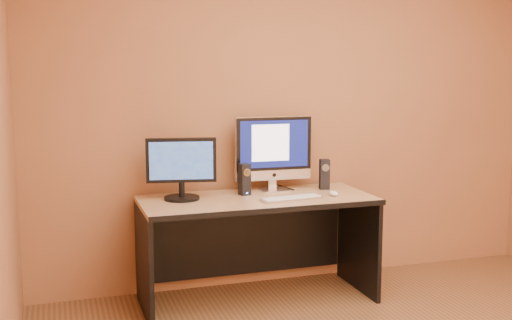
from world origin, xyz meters
name	(u,v)px	position (x,y,z in m)	size (l,w,h in m)	color
walls	(451,143)	(0.00, 0.00, 1.30)	(4.00, 4.00, 2.60)	#99613D
desk	(257,250)	(-0.43, 1.61, 0.37)	(1.61, 0.70, 0.74)	tan
imac	(275,153)	(-0.23, 1.81, 1.02)	(0.57, 0.21, 0.55)	silver
second_monitor	(181,169)	(-0.93, 1.71, 0.96)	(0.48, 0.24, 0.42)	black
speaker_left	(245,179)	(-0.48, 1.73, 0.85)	(0.07, 0.07, 0.22)	black
speaker_right	(324,174)	(0.14, 1.75, 0.85)	(0.07, 0.07, 0.22)	black
keyboard	(291,198)	(-0.22, 1.48, 0.75)	(0.43, 0.12, 0.02)	#B5B5BA
mouse	(333,193)	(0.11, 1.51, 0.76)	(0.06, 0.10, 0.04)	white
cable_a	(286,187)	(-0.11, 1.87, 0.75)	(0.01, 0.01, 0.22)	black
cable_b	(274,187)	(-0.19, 1.92, 0.75)	(0.01, 0.01, 0.18)	black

